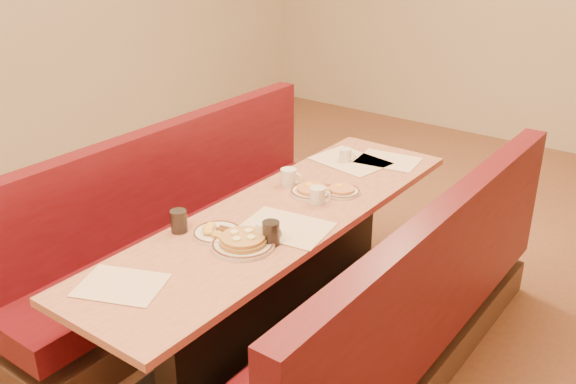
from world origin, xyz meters
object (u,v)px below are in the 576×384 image
Objects in this scene: eggs_plate at (217,232)px; coffee_mug_c at (318,195)px; diner_table at (281,275)px; coffee_mug_a at (266,231)px; booth_right at (401,324)px; coffee_mug_d at (346,155)px; soda_tumbler_mid at (271,233)px; pancake_plate at (243,242)px; soda_tumbler_near at (179,221)px; coffee_mug_b at (289,177)px; booth_left at (186,239)px.

eggs_plate is 2.04× the size of coffee_mug_c.
diner_table is 0.53m from coffee_mug_a.
coffee_mug_d is at bearing 135.62° from booth_right.
eggs_plate is at bearing -162.86° from soda_tumbler_mid.
pancake_plate is 0.36m from soda_tumbler_near.
coffee_mug_d is at bearing 66.40° from coffee_mug_b.
booth_left reaches higher than eggs_plate.
coffee_mug_b is (-0.08, 0.70, 0.04)m from eggs_plate.
eggs_plate is 2.07× the size of soda_tumbler_mid.
coffee_mug_a is (-0.61, -0.28, 0.44)m from booth_right.
diner_table is 0.69m from soda_tumbler_near.
booth_left is 10.31× the size of eggs_plate.
soda_tumbler_mid reaches higher than coffee_mug_a.
booth_left is 0.95m from coffee_mug_c.
soda_tumbler_mid reaches higher than soda_tumbler_near.
pancake_plate is at bearing -109.69° from coffee_mug_c.
booth_right is at bearing -35.99° from coffee_mug_b.
coffee_mug_a reaches higher than coffee_mug_c.
coffee_mug_a is 1.08× the size of coffee_mug_c.
coffee_mug_a is at bearing 65.08° from pancake_plate.
coffee_mug_d is (-0.20, 1.23, 0.02)m from pancake_plate.
coffee_mug_d is 0.94× the size of soda_tumbler_mid.
soda_tumbler_mid reaches higher than coffee_mug_d.
booth_left reaches higher than coffee_mug_c.
eggs_plate is 1.90× the size of coffee_mug_a.
diner_table is at bearing 119.10° from soda_tumbler_mid.
pancake_plate is 2.55× the size of coffee_mug_c.
booth_right is 21.38× the size of soda_tumbler_mid.
diner_table is at bearing 58.75° from soda_tumbler_near.
coffee_mug_b is at bearing 119.57° from soda_tumbler_mid.
booth_left is 1.04m from soda_tumbler_mid.
soda_tumbler_near is (-0.40, -0.18, 0.01)m from coffee_mug_a.
coffee_mug_c is at bearing 98.62° from soda_tumbler_mid.
pancake_plate reaches higher than diner_table.
soda_tumbler_mid is (0.35, -0.62, 0.01)m from coffee_mug_b.
booth_right is 1.27m from coffee_mug_d.
coffee_mug_b is (-0.31, 0.61, -0.00)m from coffee_mug_a.
pancake_plate is at bearing 11.06° from soda_tumbler_near.
soda_tumbler_mid is at bearing -152.79° from booth_right.
coffee_mug_c is 1.04× the size of soda_tumbler_near.
coffee_mug_d is at bearing 54.00° from booth_left.
booth_right reaches higher than coffee_mug_d.
eggs_plate reaches higher than diner_table.
diner_table is 21.09× the size of coffee_mug_c.
diner_table is at bearing -129.88° from coffee_mug_c.
soda_tumbler_mid is at bearing -99.91° from coffee_mug_c.
coffee_mug_b is 1.08× the size of coffee_mug_c.
booth_left is 8.27× the size of pancake_plate.
coffee_mug_d reaches higher than diner_table.
pancake_plate is 0.61m from coffee_mug_c.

